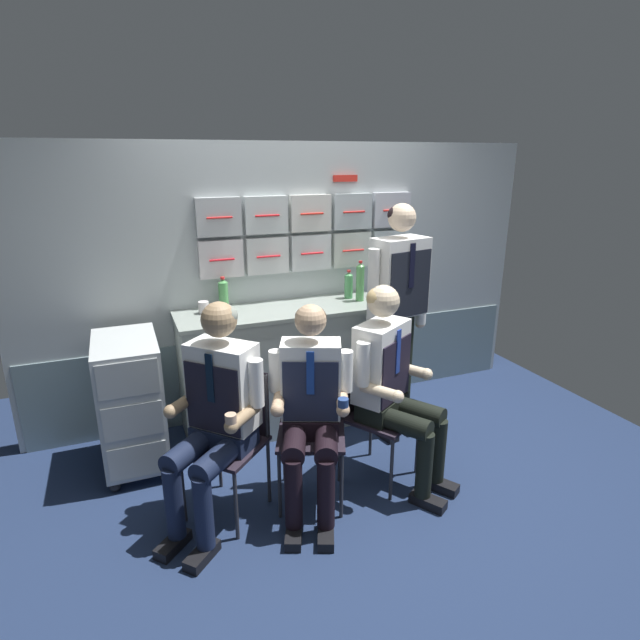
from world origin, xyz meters
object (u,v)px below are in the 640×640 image
object	(u,v)px
crew_member_left	(216,407)
crew_member_standing	(398,301)
folding_chair_near_trolley	(369,400)
water_bottle_tall	(349,285)
service_trolley	(131,400)
crew_member_near_trolley	(392,378)
crew_member_right	(311,403)
folding_chair_right	(311,415)
espresso_cup_small	(204,307)
folding_chair_left	(233,425)

from	to	relation	value
crew_member_left	crew_member_standing	size ratio (longest dim) A/B	0.75
folding_chair_near_trolley	water_bottle_tall	distance (m)	1.12
service_trolley	crew_member_near_trolley	bearing A→B (deg)	-27.80
crew_member_right	crew_member_standing	distance (m)	1.13
folding_chair_right	crew_member_standing	size ratio (longest dim) A/B	0.49
service_trolley	crew_member_left	bearing A→B (deg)	-60.74
water_bottle_tall	crew_member_right	bearing A→B (deg)	-123.71
crew_member_left	crew_member_near_trolley	world-z (taller)	crew_member_near_trolley
crew_member_right	espresso_cup_small	size ratio (longest dim) A/B	14.17
crew_member_right	espresso_cup_small	bearing A→B (deg)	109.26
water_bottle_tall	crew_member_standing	bearing A→B (deg)	-75.37
service_trolley	folding_chair_left	size ratio (longest dim) A/B	1.07
crew_member_left	water_bottle_tall	distance (m)	1.69
folding_chair_left	folding_chair_right	distance (m)	0.48
folding_chair_near_trolley	crew_member_standing	distance (m)	0.78
crew_member_standing	espresso_cup_small	size ratio (longest dim) A/B	19.64
folding_chair_right	espresso_cup_small	xyz separation A→B (m)	(-0.46, 0.99, 0.47)
water_bottle_tall	espresso_cup_small	world-z (taller)	water_bottle_tall
folding_chair_right	espresso_cup_small	size ratio (longest dim) A/B	9.64
folding_chair_left	crew_member_left	xyz separation A→B (m)	(-0.11, -0.11, 0.20)
service_trolley	folding_chair_left	distance (m)	0.86
folding_chair_near_trolley	crew_member_near_trolley	size ratio (longest dim) A/B	0.65
crew_member_near_trolley	crew_member_right	bearing A→B (deg)	-174.11
folding_chair_near_trolley	crew_member_near_trolley	world-z (taller)	crew_member_near_trolley
service_trolley	crew_member_left	world-z (taller)	crew_member_left
service_trolley	espresso_cup_small	size ratio (longest dim) A/B	10.30
folding_chair_near_trolley	water_bottle_tall	world-z (taller)	water_bottle_tall
folding_chair_left	crew_member_near_trolley	distance (m)	1.01
folding_chair_right	crew_member_near_trolley	size ratio (longest dim) A/B	0.65
crew_member_left	crew_member_standing	bearing A→B (deg)	19.50
folding_chair_left	folding_chair_right	bearing A→B (deg)	-5.67
crew_member_near_trolley	folding_chair_near_trolley	bearing A→B (deg)	122.22
crew_member_standing	espresso_cup_small	bearing A→B (deg)	157.17
crew_member_left	crew_member_standing	distance (m)	1.55
folding_chair_near_trolley	espresso_cup_small	size ratio (longest dim) A/B	9.64
folding_chair_right	crew_member_right	xyz separation A→B (m)	(-0.06, -0.15, 0.16)
service_trolley	crew_member_near_trolley	world-z (taller)	crew_member_near_trolley
crew_member_right	water_bottle_tall	distance (m)	1.41
folding_chair_right	crew_member_standing	xyz separation A→B (m)	(0.84, 0.44, 0.52)
crew_member_standing	folding_chair_left	bearing A→B (deg)	-163.27
crew_member_left	espresso_cup_small	world-z (taller)	crew_member_left
folding_chair_left	espresso_cup_small	world-z (taller)	espresso_cup_small
crew_member_left	crew_member_near_trolley	distance (m)	1.09
service_trolley	folding_chair_right	size ratio (longest dim) A/B	1.07
crew_member_near_trolley	water_bottle_tall	xyz separation A→B (m)	(0.19, 1.08, 0.33)
folding_chair_left	crew_member_left	distance (m)	0.25
crew_member_left	service_trolley	bearing A→B (deg)	119.26
crew_member_right	espresso_cup_small	xyz separation A→B (m)	(-0.40, 1.14, 0.31)
service_trolley	folding_chair_near_trolley	xyz separation A→B (m)	(1.44, -0.67, 0.04)
folding_chair_left	crew_member_right	xyz separation A→B (m)	(0.41, -0.20, 0.16)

